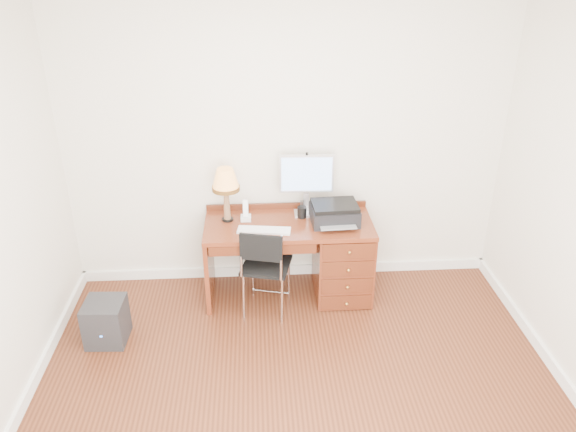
{
  "coord_description": "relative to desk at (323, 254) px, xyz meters",
  "views": [
    {
      "loc": [
        -0.28,
        -3.04,
        3.04
      ],
      "look_at": [
        -0.02,
        1.2,
        0.92
      ],
      "focal_mm": 35.0,
      "sensor_mm": 36.0,
      "label": 1
    }
  ],
  "objects": [
    {
      "name": "mouse_pad",
      "position": [
        0.06,
        -0.04,
        0.35
      ],
      "size": [
        0.22,
        0.22,
        0.04
      ],
      "color": "black",
      "rests_on": "desk"
    },
    {
      "name": "chair",
      "position": [
        -0.53,
        -0.29,
        0.11
      ],
      "size": [
        0.48,
        0.49,
        0.85
      ],
      "rotation": [
        0.0,
        0.0,
        -0.24
      ],
      "color": "black",
      "rests_on": "ground"
    },
    {
      "name": "keyboard",
      "position": [
        -0.55,
        -0.15,
        0.35
      ],
      "size": [
        0.47,
        0.19,
        0.02
      ],
      "primitive_type": "cube",
      "rotation": [
        0.0,
        0.0,
        -0.13
      ],
      "color": "white",
      "rests_on": "desk"
    },
    {
      "name": "phone",
      "position": [
        -0.7,
        0.07,
        0.4
      ],
      "size": [
        0.09,
        0.09,
        0.2
      ],
      "rotation": [
        0.0,
        0.0,
        -0.01
      ],
      "color": "white",
      "rests_on": "desk"
    },
    {
      "name": "room_shell",
      "position": [
        -0.32,
        -0.77,
        -0.36
      ],
      "size": [
        4.0,
        4.0,
        4.0
      ],
      "color": "silver",
      "rests_on": "ground"
    },
    {
      "name": "ground",
      "position": [
        -0.32,
        -1.4,
        -0.41
      ],
      "size": [
        4.0,
        4.0,
        0.0
      ],
      "primitive_type": "plane",
      "color": "#3F1C0E",
      "rests_on": "ground"
    },
    {
      "name": "monitor",
      "position": [
        -0.15,
        0.19,
        0.69
      ],
      "size": [
        0.49,
        0.16,
        0.57
      ],
      "rotation": [
        0.0,
        0.0,
        -0.02
      ],
      "color": "silver",
      "rests_on": "desk"
    },
    {
      "name": "desk",
      "position": [
        0.0,
        0.0,
        0.0
      ],
      "size": [
        1.5,
        0.67,
        0.75
      ],
      "color": "maroon",
      "rests_on": "ground"
    },
    {
      "name": "leg_lamp",
      "position": [
        -0.87,
        0.08,
        0.7
      ],
      "size": [
        0.24,
        0.24,
        0.5
      ],
      "color": "black",
      "rests_on": "desk"
    },
    {
      "name": "pen_cup",
      "position": [
        -0.19,
        0.1,
        0.39
      ],
      "size": [
        0.08,
        0.08,
        0.11
      ],
      "primitive_type": "cylinder",
      "color": "black",
      "rests_on": "desk"
    },
    {
      "name": "equipment_box",
      "position": [
        -1.87,
        -0.6,
        -0.23
      ],
      "size": [
        0.34,
        0.34,
        0.37
      ],
      "primitive_type": "cube",
      "rotation": [
        0.0,
        0.0,
        -0.05
      ],
      "color": "black",
      "rests_on": "ground"
    },
    {
      "name": "printer",
      "position": [
        0.09,
        -0.02,
        0.43
      ],
      "size": [
        0.43,
        0.34,
        0.18
      ],
      "rotation": [
        0.0,
        0.0,
        0.05
      ],
      "color": "black",
      "rests_on": "desk"
    }
  ]
}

